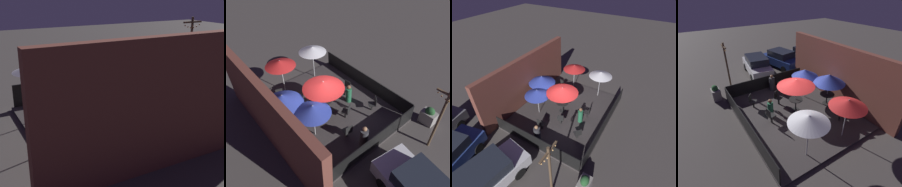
{
  "view_description": "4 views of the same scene",
  "coord_description": "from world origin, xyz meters",
  "views": [
    {
      "loc": [
        5.76,
        9.51,
        4.81
      ],
      "look_at": [
        0.86,
        0.5,
        1.34
      ],
      "focal_mm": 50.0,
      "sensor_mm": 36.0,
      "label": 1
    },
    {
      "loc": [
        -7.2,
        5.25,
        8.91
      ],
      "look_at": [
        -0.33,
        -0.61,
        1.1
      ],
      "focal_mm": 35.0,
      "sensor_mm": 36.0,
      "label": 2
    },
    {
      "loc": [
        -8.16,
        -4.76,
        8.92
      ],
      "look_at": [
        0.48,
        0.43,
        1.23
      ],
      "focal_mm": 28.0,
      "sensor_mm": 36.0,
      "label": 3
    },
    {
      "loc": [
        7.04,
        -4.84,
        6.51
      ],
      "look_at": [
        -0.4,
        -0.04,
        1.23
      ],
      "focal_mm": 28.0,
      "sensor_mm": 36.0,
      "label": 4
    }
  ],
  "objects": [
    {
      "name": "patio_chair_4",
      "position": [
        -1.81,
        -1.92,
        0.61
      ],
      "size": [
        0.56,
        0.56,
        0.9
      ],
      "rotation": [
        0.0,
        0.0,
        0.9
      ],
      "color": "black",
      "rests_on": "patio_deck"
    },
    {
      "name": "parked_car_2",
      "position": [
        -6.34,
        5.72,
        0.84
      ],
      "size": [
        4.38,
        2.42,
        1.62
      ],
      "rotation": [
        0.0,
        0.0,
        0.18
      ],
      "color": "#5B5B60",
      "rests_on": "ground_plane"
    },
    {
      "name": "building_wall",
      "position": [
        0.0,
        3.31,
        1.85
      ],
      "size": [
        8.92,
        0.36,
        3.7
      ],
      "color": "brown",
      "rests_on": "ground_plane"
    },
    {
      "name": "patio_umbrella_3",
      "position": [
        -1.12,
        1.57,
        1.89
      ],
      "size": [
        1.72,
        1.72,
        2.0
      ],
      "color": "#B2B2B7",
      "rests_on": "patio_deck"
    },
    {
      "name": "patio_umbrella_4",
      "position": [
        2.95,
        -1.32,
        2.14
      ],
      "size": [
        1.74,
        1.74,
        2.21
      ],
      "color": "#B2B2B7",
      "rests_on": "patio_deck"
    },
    {
      "name": "parked_car_0",
      "position": [
        -6.6,
        0.52,
        0.85
      ],
      "size": [
        4.49,
        2.33,
        1.62
      ],
      "rotation": [
        0.0,
        0.0,
        -0.15
      ],
      "color": "silver",
      "rests_on": "ground_plane"
    },
    {
      "name": "fence_front",
      "position": [
        0.0,
        -3.04,
        0.59
      ],
      "size": [
        7.12,
        0.05,
        0.95
      ],
      "color": "black",
      "rests_on": "patio_deck"
    },
    {
      "name": "patio_chair_1",
      "position": [
        0.16,
        -1.67,
        0.65
      ],
      "size": [
        0.46,
        0.46,
        0.96
      ],
      "rotation": [
        0.0,
        0.0,
        1.73
      ],
      "color": "black",
      "rests_on": "patio_deck"
    },
    {
      "name": "light_post",
      "position": [
        -5.16,
        -2.28,
        1.97
      ],
      "size": [
        1.1,
        0.12,
        3.49
      ],
      "color": "brown",
      "rests_on": "ground_plane"
    },
    {
      "name": "patio_umbrella_2",
      "position": [
        2.96,
        0.94,
        2.08
      ],
      "size": [
        1.77,
        1.77,
        2.15
      ],
      "color": "#B2B2B7",
      "rests_on": "patio_deck"
    },
    {
      "name": "patio_umbrella_1",
      "position": [
        0.36,
        2.28,
        1.9
      ],
      "size": [
        1.99,
        1.99,
        2.05
      ],
      "color": "#B2B2B7",
      "rests_on": "patio_deck"
    },
    {
      "name": "planter_box",
      "position": [
        -4.26,
        -3.55,
        0.47
      ],
      "size": [
        0.78,
        0.54,
        1.04
      ],
      "color": "gray",
      "rests_on": "ground_plane"
    },
    {
      "name": "patio_umbrella_0",
      "position": [
        -0.13,
        0.2,
        2.0
      ],
      "size": [
        2.2,
        2.2,
        2.09
      ],
      "color": "#B2B2B7",
      "rests_on": "patio_deck"
    },
    {
      "name": "patio_chair_3",
      "position": [
        -2.32,
        0.48,
        0.61
      ],
      "size": [
        0.45,
        0.45,
        0.91
      ],
      "rotation": [
        0.0,
        0.0,
        -0.13
      ],
      "color": "black",
      "rests_on": "patio_deck"
    },
    {
      "name": "fence_side_left",
      "position": [
        -3.62,
        0.0,
        0.59
      ],
      "size": [
        0.05,
        5.96,
        0.95
      ],
      "color": "black",
      "rests_on": "patio_deck"
    },
    {
      "name": "patio_deck",
      "position": [
        0.0,
        0.0,
        0.06
      ],
      "size": [
        7.32,
        6.16,
        0.12
      ],
      "color": "#383333",
      "rests_on": "ground_plane"
    },
    {
      "name": "patio_chair_2",
      "position": [
        2.08,
        1.69,
        0.62
      ],
      "size": [
        0.51,
        0.51,
        0.92
      ],
      "rotation": [
        0.0,
        0.0,
        2.81
      ],
      "color": "black",
      "rests_on": "patio_deck"
    },
    {
      "name": "parked_car_1",
      "position": [
        -6.88,
        3.12,
        0.84
      ],
      "size": [
        4.26,
        2.48,
        1.62
      ],
      "rotation": [
        0.0,
        0.0,
        0.2
      ],
      "color": "navy",
      "rests_on": "ground_plane"
    },
    {
      "name": "dining_table_1",
      "position": [
        0.36,
        2.28,
        0.69
      ],
      "size": [
        0.91,
        0.91,
        0.71
      ],
      "color": "black",
      "rests_on": "patio_deck"
    },
    {
      "name": "patron_1",
      "position": [
        -0.38,
        -1.38,
        0.64
      ],
      "size": [
        0.46,
        0.46,
        1.16
      ],
      "rotation": [
        0.0,
        0.0,
        2.17
      ],
      "color": "#236642",
      "rests_on": "patio_deck"
    },
    {
      "name": "patron_0",
      "position": [
        -3.11,
        0.15,
        0.65
      ],
      "size": [
        0.48,
        0.48,
        1.21
      ],
      "rotation": [
        0.0,
        0.0,
        1.35
      ],
      "color": "#333338",
      "rests_on": "patio_deck"
    },
    {
      "name": "dining_table_0",
      "position": [
        -0.13,
        0.2,
        0.73
      ],
      "size": [
        0.83,
        0.83,
        0.78
      ],
      "color": "black",
      "rests_on": "patio_deck"
    },
    {
      "name": "patio_chair_0",
      "position": [
        -1.31,
        -0.39,
        0.61
      ],
      "size": [
        0.54,
        0.54,
        0.91
      ],
      "rotation": [
        0.0,
        0.0,
        0.46
      ],
      "color": "black",
      "rests_on": "patio_deck"
    },
    {
      "name": "ground_plane",
      "position": [
        0.0,
        0.0,
        0.0
      ],
      "size": [
        60.0,
        60.0,
        0.0
      ],
      "primitive_type": "plane",
      "color": "#423D3A"
    }
  ]
}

